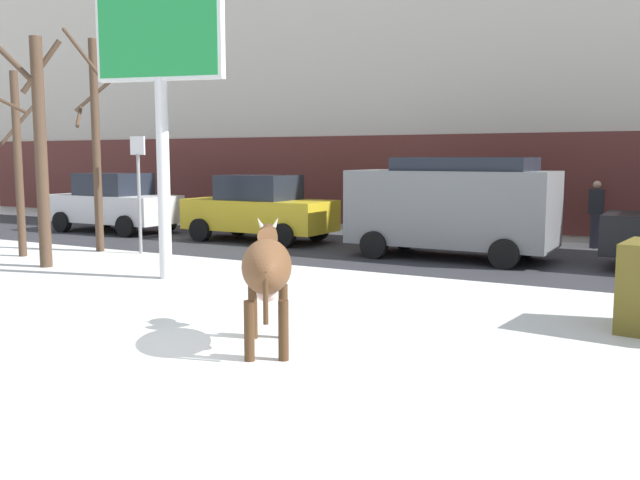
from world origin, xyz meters
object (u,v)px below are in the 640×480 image
(car_white_sedan, at_px, (114,203))
(bare_tree_right_lot, at_px, (18,160))
(pedestrian_near_billboard, at_px, (271,202))
(bare_tree_far_back, at_px, (40,145))
(bare_tree_left_lot, at_px, (95,138))
(pedestrian_by_cars, at_px, (596,214))
(car_grey_van, at_px, (452,205))
(street_sign, at_px, (139,185))
(billboard, at_px, (160,49))
(cow_brown, at_px, (267,267))
(car_yellow_sedan, at_px, (259,209))

(car_white_sedan, relative_size, bare_tree_right_lot, 0.99)
(pedestrian_near_billboard, bearing_deg, bare_tree_far_back, -90.04)
(bare_tree_left_lot, bearing_deg, pedestrian_by_cars, 31.14)
(car_grey_van, height_order, pedestrian_near_billboard, car_grey_van)
(pedestrian_near_billboard, height_order, street_sign, street_sign)
(car_grey_van, bearing_deg, billboard, -127.54)
(cow_brown, height_order, bare_tree_far_back, bare_tree_far_back)
(pedestrian_by_cars, xyz_separation_m, bare_tree_far_back, (-9.88, -8.86, 1.69))
(car_yellow_sedan, distance_m, car_grey_van, 5.75)
(cow_brown, height_order, pedestrian_by_cars, pedestrian_by_cars)
(cow_brown, distance_m, street_sign, 9.07)
(street_sign, bearing_deg, car_yellow_sedan, 71.27)
(cow_brown, relative_size, car_yellow_sedan, 0.43)
(car_white_sedan, bearing_deg, bare_tree_right_lot, -67.78)
(billboard, height_order, car_white_sedan, billboard)
(car_white_sedan, xyz_separation_m, pedestrian_near_billboard, (3.82, 3.10, -0.03))
(bare_tree_left_lot, bearing_deg, billboard, -28.24)
(billboard, distance_m, car_white_sedan, 9.60)
(car_white_sedan, distance_m, car_yellow_sedan, 5.30)
(billboard, xyz_separation_m, bare_tree_left_lot, (-4.09, 2.20, -1.53))
(car_white_sedan, xyz_separation_m, bare_tree_left_lot, (2.92, -3.40, 1.88))
(car_grey_van, bearing_deg, street_sign, -157.58)
(car_white_sedan, bearing_deg, billboard, -38.62)
(car_grey_van, bearing_deg, car_white_sedan, 177.95)
(billboard, relative_size, pedestrian_near_billboard, 3.21)
(billboard, height_order, car_yellow_sedan, billboard)
(car_white_sedan, bearing_deg, bare_tree_left_lot, -49.36)
(billboard, bearing_deg, car_grey_van, 52.46)
(bare_tree_left_lot, bearing_deg, bare_tree_far_back, -69.30)
(bare_tree_left_lot, relative_size, bare_tree_far_back, 1.11)
(car_yellow_sedan, distance_m, bare_tree_far_back, 6.36)
(bare_tree_right_lot, bearing_deg, billboard, -7.64)
(car_yellow_sedan, bearing_deg, car_grey_van, -5.89)
(car_white_sedan, xyz_separation_m, bare_tree_right_lot, (2.01, -4.93, 1.35))
(car_grey_van, relative_size, street_sign, 1.64)
(bare_tree_far_back, bearing_deg, bare_tree_left_lot, 110.70)
(billboard, bearing_deg, street_sign, 140.53)
(pedestrian_near_billboard, distance_m, pedestrian_by_cars, 9.88)
(pedestrian_near_billboard, height_order, bare_tree_left_lot, bare_tree_left_lot)
(cow_brown, distance_m, car_yellow_sedan, 10.75)
(car_white_sedan, xyz_separation_m, car_yellow_sedan, (5.30, 0.20, 0.00))
(bare_tree_right_lot, relative_size, street_sign, 1.52)
(car_white_sedan, height_order, street_sign, street_sign)
(billboard, bearing_deg, car_yellow_sedan, 106.47)
(car_grey_van, height_order, bare_tree_right_lot, bare_tree_right_lot)
(cow_brown, xyz_separation_m, pedestrian_near_billboard, (-7.54, 11.79, -0.11))
(billboard, height_order, bare_tree_right_lot, billboard)
(car_yellow_sedan, distance_m, pedestrian_near_billboard, 3.26)
(car_white_sedan, bearing_deg, car_yellow_sedan, 2.12)
(pedestrian_by_cars, distance_m, street_sign, 11.50)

